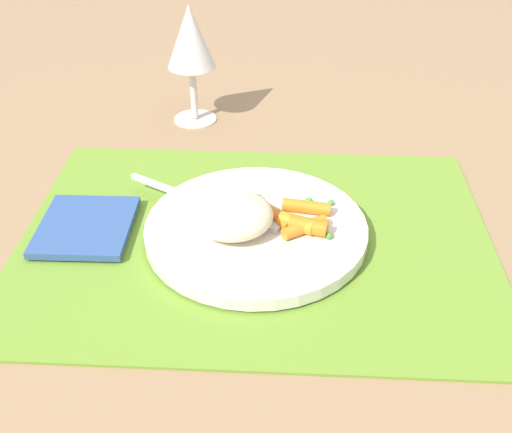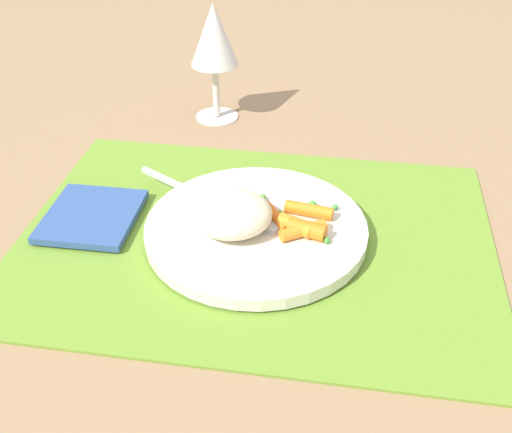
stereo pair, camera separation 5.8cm
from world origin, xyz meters
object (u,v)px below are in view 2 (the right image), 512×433
at_px(wine_glass, 214,39).
at_px(napkin, 93,214).
at_px(fork, 220,205).
at_px(plate, 256,229).
at_px(carrot_portion, 299,223).
at_px(rice_mound, 231,213).

relative_size(wine_glass, napkin, 1.52).
distance_m(fork, wine_glass, 0.28).
height_order(plate, fork, fork).
xyz_separation_m(plate, wine_glass, (-0.10, 0.29, 0.11)).
height_order(carrot_portion, napkin, carrot_portion).
height_order(plate, wine_glass, wine_glass).
bearing_deg(fork, wine_glass, 103.02).
relative_size(fork, wine_glass, 1.10).
xyz_separation_m(carrot_portion, fork, (-0.09, 0.03, -0.00)).
distance_m(carrot_portion, fork, 0.09).
bearing_deg(napkin, fork, 8.79).
xyz_separation_m(plate, rice_mound, (-0.02, -0.01, 0.03)).
bearing_deg(napkin, wine_glass, 73.87).
distance_m(wine_glass, napkin, 0.31).
bearing_deg(napkin, plate, -0.96).
bearing_deg(carrot_portion, napkin, 179.14).
height_order(plate, rice_mound, rice_mound).
xyz_separation_m(plate, fork, (-0.04, 0.03, 0.01)).
bearing_deg(fork, napkin, -171.21).
xyz_separation_m(plate, napkin, (-0.19, 0.00, -0.00)).
height_order(plate, carrot_portion, carrot_portion).
relative_size(carrot_portion, wine_glass, 0.48).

